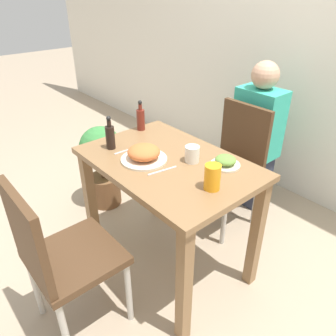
{
  "coord_description": "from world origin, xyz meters",
  "views": [
    {
      "loc": [
        1.22,
        -1.04,
        1.65
      ],
      "look_at": [
        0.0,
        0.0,
        0.73
      ],
      "focal_mm": 35.0,
      "sensor_mm": 36.0,
      "label": 1
    }
  ],
  "objects_px": {
    "chair_far": "(232,160)",
    "potted_plant_left": "(102,161)",
    "juice_glass": "(212,177)",
    "food_plate": "(144,154)",
    "sauce_bottle": "(110,136)",
    "person_figure": "(256,138)",
    "side_plate": "(225,162)",
    "chair_near": "(58,254)",
    "condiment_bottle": "(141,119)",
    "drink_cup": "(192,154)"
  },
  "relations": [
    {
      "from": "chair_far",
      "to": "potted_plant_left",
      "type": "relative_size",
      "value": 1.33
    },
    {
      "from": "drink_cup",
      "to": "potted_plant_left",
      "type": "height_order",
      "value": "drink_cup"
    },
    {
      "from": "chair_near",
      "to": "food_plate",
      "type": "bearing_deg",
      "value": -80.84
    },
    {
      "from": "food_plate",
      "to": "potted_plant_left",
      "type": "relative_size",
      "value": 0.38
    },
    {
      "from": "potted_plant_left",
      "to": "food_plate",
      "type": "bearing_deg",
      "value": -10.87
    },
    {
      "from": "side_plate",
      "to": "condiment_bottle",
      "type": "bearing_deg",
      "value": -176.03
    },
    {
      "from": "potted_plant_left",
      "to": "person_figure",
      "type": "bearing_deg",
      "value": 51.2
    },
    {
      "from": "juice_glass",
      "to": "sauce_bottle",
      "type": "xyz_separation_m",
      "value": [
        -0.69,
        -0.13,
        0.01
      ]
    },
    {
      "from": "chair_near",
      "to": "side_plate",
      "type": "bearing_deg",
      "value": -105.2
    },
    {
      "from": "food_plate",
      "to": "potted_plant_left",
      "type": "bearing_deg",
      "value": 169.13
    },
    {
      "from": "condiment_bottle",
      "to": "chair_far",
      "type": "bearing_deg",
      "value": 53.95
    },
    {
      "from": "condiment_bottle",
      "to": "potted_plant_left",
      "type": "bearing_deg",
      "value": -166.83
    },
    {
      "from": "side_plate",
      "to": "potted_plant_left",
      "type": "xyz_separation_m",
      "value": [
        -1.11,
        -0.15,
        -0.4
      ]
    },
    {
      "from": "chair_far",
      "to": "drink_cup",
      "type": "xyz_separation_m",
      "value": [
        0.16,
        -0.58,
        0.31
      ]
    },
    {
      "from": "person_figure",
      "to": "chair_near",
      "type": "bearing_deg",
      "value": -86.32
    },
    {
      "from": "sauce_bottle",
      "to": "person_figure",
      "type": "height_order",
      "value": "person_figure"
    },
    {
      "from": "food_plate",
      "to": "juice_glass",
      "type": "height_order",
      "value": "juice_glass"
    },
    {
      "from": "drink_cup",
      "to": "chair_far",
      "type": "bearing_deg",
      "value": 105.39
    },
    {
      "from": "juice_glass",
      "to": "condiment_bottle",
      "type": "relative_size",
      "value": 0.63
    },
    {
      "from": "chair_near",
      "to": "sauce_bottle",
      "type": "bearing_deg",
      "value": -57.36
    },
    {
      "from": "condiment_bottle",
      "to": "potted_plant_left",
      "type": "xyz_separation_m",
      "value": [
        -0.41,
        -0.1,
        -0.46
      ]
    },
    {
      "from": "chair_near",
      "to": "drink_cup",
      "type": "height_order",
      "value": "chair_near"
    },
    {
      "from": "drink_cup",
      "to": "sauce_bottle",
      "type": "relative_size",
      "value": 0.45
    },
    {
      "from": "juice_glass",
      "to": "chair_far",
      "type": "bearing_deg",
      "value": 120.87
    },
    {
      "from": "chair_near",
      "to": "person_figure",
      "type": "bearing_deg",
      "value": -86.32
    },
    {
      "from": "sauce_bottle",
      "to": "chair_near",
      "type": "bearing_deg",
      "value": -57.36
    },
    {
      "from": "chair_far",
      "to": "drink_cup",
      "type": "bearing_deg",
      "value": -74.61
    },
    {
      "from": "drink_cup",
      "to": "person_figure",
      "type": "xyz_separation_m",
      "value": [
        -0.2,
        0.9,
        -0.24
      ]
    },
    {
      "from": "chair_far",
      "to": "potted_plant_left",
      "type": "height_order",
      "value": "chair_far"
    },
    {
      "from": "chair_near",
      "to": "person_figure",
      "type": "xyz_separation_m",
      "value": [
        -0.11,
        1.69,
        0.06
      ]
    },
    {
      "from": "condiment_bottle",
      "to": "person_figure",
      "type": "bearing_deg",
      "value": 67.82
    },
    {
      "from": "side_plate",
      "to": "drink_cup",
      "type": "distance_m",
      "value": 0.18
    },
    {
      "from": "drink_cup",
      "to": "juice_glass",
      "type": "xyz_separation_m",
      "value": [
        0.26,
        -0.12,
        0.02
      ]
    },
    {
      "from": "food_plate",
      "to": "person_figure",
      "type": "bearing_deg",
      "value": 90.66
    },
    {
      "from": "sauce_bottle",
      "to": "person_figure",
      "type": "bearing_deg",
      "value": 78.43
    },
    {
      "from": "chair_near",
      "to": "drink_cup",
      "type": "relative_size",
      "value": 10.02
    },
    {
      "from": "chair_far",
      "to": "food_plate",
      "type": "xyz_separation_m",
      "value": [
        -0.02,
        -0.77,
        0.3
      ]
    },
    {
      "from": "condiment_bottle",
      "to": "sauce_bottle",
      "type": "bearing_deg",
      "value": -70.07
    },
    {
      "from": "drink_cup",
      "to": "food_plate",
      "type": "bearing_deg",
      "value": -133.54
    },
    {
      "from": "food_plate",
      "to": "chair_far",
      "type": "bearing_deg",
      "value": 88.18
    },
    {
      "from": "food_plate",
      "to": "condiment_bottle",
      "type": "distance_m",
      "value": 0.44
    },
    {
      "from": "food_plate",
      "to": "condiment_bottle",
      "type": "height_order",
      "value": "condiment_bottle"
    },
    {
      "from": "sauce_bottle",
      "to": "person_figure",
      "type": "distance_m",
      "value": 1.21
    },
    {
      "from": "juice_glass",
      "to": "potted_plant_left",
      "type": "bearing_deg",
      "value": 176.53
    },
    {
      "from": "side_plate",
      "to": "person_figure",
      "type": "bearing_deg",
      "value": 113.64
    },
    {
      "from": "chair_far",
      "to": "person_figure",
      "type": "distance_m",
      "value": 0.33
    },
    {
      "from": "drink_cup",
      "to": "juice_glass",
      "type": "bearing_deg",
      "value": -24.72
    },
    {
      "from": "food_plate",
      "to": "condiment_bottle",
      "type": "relative_size",
      "value": 1.28
    },
    {
      "from": "side_plate",
      "to": "drink_cup",
      "type": "height_order",
      "value": "drink_cup"
    },
    {
      "from": "food_plate",
      "to": "sauce_bottle",
      "type": "distance_m",
      "value": 0.26
    }
  ]
}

